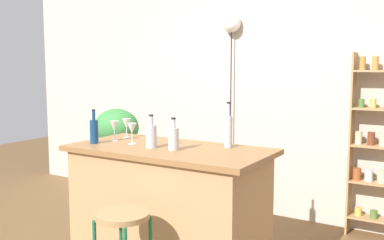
{
  "coord_description": "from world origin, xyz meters",
  "views": [
    {
      "loc": [
        1.84,
        -2.39,
        1.54
      ],
      "look_at": [
        0.05,
        0.55,
        1.13
      ],
      "focal_mm": 41.33,
      "sensor_mm": 36.0,
      "label": 1
    }
  ],
  "objects_px": {
    "potted_plant": "(117,134)",
    "bottle_spirits_clear": "(94,131)",
    "bar_stool": "(123,238)",
    "wine_glass_left": "(126,124)",
    "bottle_soda_blue": "(228,130)",
    "plant_stool": "(118,192)",
    "bottle_vinegar": "(174,138)",
    "spice_shelf": "(378,145)",
    "wine_glass_right": "(114,127)",
    "wine_glass_center": "(132,129)",
    "pendant_globe_light": "(231,27)",
    "bottle_olive_oil": "(151,135)"
  },
  "relations": [
    {
      "from": "plant_stool",
      "to": "wine_glass_right",
      "type": "xyz_separation_m",
      "value": [
        0.78,
        -0.92,
        0.89
      ]
    },
    {
      "from": "plant_stool",
      "to": "potted_plant",
      "type": "relative_size",
      "value": 0.49
    },
    {
      "from": "bottle_soda_blue",
      "to": "bottle_vinegar",
      "type": "distance_m",
      "value": 0.42
    },
    {
      "from": "bottle_vinegar",
      "to": "potted_plant",
      "type": "bearing_deg",
      "value": 144.61
    },
    {
      "from": "plant_stool",
      "to": "bottle_spirits_clear",
      "type": "xyz_separation_m",
      "value": [
        0.72,
        -1.09,
        0.87
      ]
    },
    {
      "from": "bottle_soda_blue",
      "to": "wine_glass_right",
      "type": "xyz_separation_m",
      "value": [
        -0.93,
        -0.21,
        -0.01
      ]
    },
    {
      "from": "potted_plant",
      "to": "wine_glass_right",
      "type": "bearing_deg",
      "value": -49.77
    },
    {
      "from": "bar_stool",
      "to": "wine_glass_center",
      "type": "xyz_separation_m",
      "value": [
        -0.42,
        0.62,
        0.58
      ]
    },
    {
      "from": "bar_stool",
      "to": "spice_shelf",
      "type": "bearing_deg",
      "value": 62.0
    },
    {
      "from": "wine_glass_left",
      "to": "wine_glass_center",
      "type": "relative_size",
      "value": 1.0
    },
    {
      "from": "potted_plant",
      "to": "wine_glass_center",
      "type": "xyz_separation_m",
      "value": [
        1.0,
        -0.96,
        0.24
      ]
    },
    {
      "from": "spice_shelf",
      "to": "bottle_soda_blue",
      "type": "xyz_separation_m",
      "value": [
        -0.86,
        -1.27,
        0.23
      ]
    },
    {
      "from": "bar_stool",
      "to": "bottle_soda_blue",
      "type": "relative_size",
      "value": 1.9
    },
    {
      "from": "potted_plant",
      "to": "bottle_spirits_clear",
      "type": "relative_size",
      "value": 2.74
    },
    {
      "from": "wine_glass_right",
      "to": "wine_glass_left",
      "type": "bearing_deg",
      "value": 95.65
    },
    {
      "from": "plant_stool",
      "to": "wine_glass_left",
      "type": "xyz_separation_m",
      "value": [
        0.76,
        -0.74,
        0.89
      ]
    },
    {
      "from": "bottle_olive_oil",
      "to": "bottle_vinegar",
      "type": "bearing_deg",
      "value": 4.55
    },
    {
      "from": "potted_plant",
      "to": "bottle_vinegar",
      "type": "height_order",
      "value": "bottle_vinegar"
    },
    {
      "from": "bar_stool",
      "to": "wine_glass_left",
      "type": "bearing_deg",
      "value": 127.96
    },
    {
      "from": "bottle_spirits_clear",
      "to": "pendant_globe_light",
      "type": "relative_size",
      "value": 0.13
    },
    {
      "from": "potted_plant",
      "to": "bottle_olive_oil",
      "type": "xyz_separation_m",
      "value": [
        1.22,
        -1.02,
        0.22
      ]
    },
    {
      "from": "bottle_vinegar",
      "to": "wine_glass_left",
      "type": "distance_m",
      "value": 0.7
    },
    {
      "from": "wine_glass_center",
      "to": "pendant_globe_light",
      "type": "distance_m",
      "value": 1.82
    },
    {
      "from": "wine_glass_center",
      "to": "pendant_globe_light",
      "type": "relative_size",
      "value": 0.08
    },
    {
      "from": "spice_shelf",
      "to": "wine_glass_right",
      "type": "xyz_separation_m",
      "value": [
        -1.78,
        -1.48,
        0.22
      ]
    },
    {
      "from": "potted_plant",
      "to": "bottle_soda_blue",
      "type": "bearing_deg",
      "value": -22.49
    },
    {
      "from": "potted_plant",
      "to": "bottle_spirits_clear",
      "type": "height_order",
      "value": "bottle_spirits_clear"
    },
    {
      "from": "bottle_spirits_clear",
      "to": "spice_shelf",
      "type": "bearing_deg",
      "value": 42.04
    },
    {
      "from": "bottle_spirits_clear",
      "to": "bottle_soda_blue",
      "type": "relative_size",
      "value": 0.79
    },
    {
      "from": "bottle_spirits_clear",
      "to": "potted_plant",
      "type": "bearing_deg",
      "value": 123.43
    },
    {
      "from": "bar_stool",
      "to": "bottle_spirits_clear",
      "type": "relative_size",
      "value": 2.4
    },
    {
      "from": "wine_glass_right",
      "to": "pendant_globe_light",
      "type": "relative_size",
      "value": 0.08
    },
    {
      "from": "bar_stool",
      "to": "bottle_soda_blue",
      "type": "distance_m",
      "value": 1.1
    },
    {
      "from": "plant_stool",
      "to": "wine_glass_center",
      "type": "xyz_separation_m",
      "value": [
        1.0,
        -0.96,
        0.89
      ]
    },
    {
      "from": "plant_stool",
      "to": "potted_plant",
      "type": "distance_m",
      "value": 0.64
    },
    {
      "from": "plant_stool",
      "to": "pendant_globe_light",
      "type": "relative_size",
      "value": 0.17
    },
    {
      "from": "pendant_globe_light",
      "to": "wine_glass_right",
      "type": "bearing_deg",
      "value": -100.92
    },
    {
      "from": "bottle_spirits_clear",
      "to": "bottle_soda_blue",
      "type": "distance_m",
      "value": 1.06
    },
    {
      "from": "bottle_spirits_clear",
      "to": "wine_glass_right",
      "type": "relative_size",
      "value": 1.65
    },
    {
      "from": "plant_stool",
      "to": "bottle_spirits_clear",
      "type": "relative_size",
      "value": 1.33
    },
    {
      "from": "bottle_vinegar",
      "to": "wine_glass_right",
      "type": "xyz_separation_m",
      "value": [
        -0.64,
        0.09,
        0.03
      ]
    },
    {
      "from": "bottle_spirits_clear",
      "to": "bottle_soda_blue",
      "type": "height_order",
      "value": "bottle_soda_blue"
    },
    {
      "from": "bottle_spirits_clear",
      "to": "wine_glass_center",
      "type": "distance_m",
      "value": 0.3
    },
    {
      "from": "bottle_olive_oil",
      "to": "bottle_vinegar",
      "type": "height_order",
      "value": "bottle_olive_oil"
    },
    {
      "from": "plant_stool",
      "to": "bottle_soda_blue",
      "type": "bearing_deg",
      "value": -22.49
    },
    {
      "from": "bottle_vinegar",
      "to": "wine_glass_center",
      "type": "distance_m",
      "value": 0.42
    },
    {
      "from": "bottle_soda_blue",
      "to": "bottle_olive_oil",
      "type": "height_order",
      "value": "bottle_soda_blue"
    },
    {
      "from": "wine_glass_center",
      "to": "bottle_soda_blue",
      "type": "bearing_deg",
      "value": 20.11
    },
    {
      "from": "plant_stool",
      "to": "bottle_olive_oil",
      "type": "relative_size",
      "value": 1.44
    },
    {
      "from": "bar_stool",
      "to": "wine_glass_right",
      "type": "height_order",
      "value": "wine_glass_right"
    }
  ]
}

